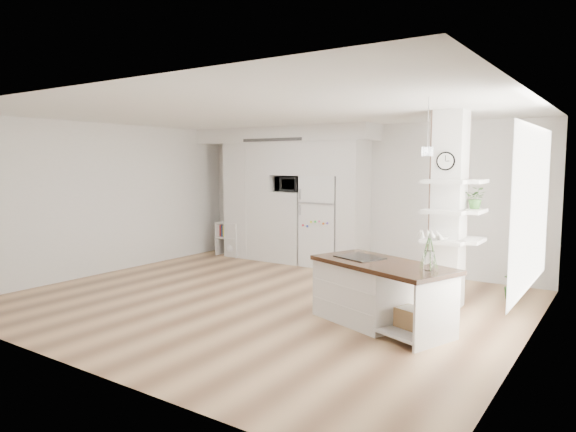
% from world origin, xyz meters
% --- Properties ---
extents(floor, '(7.00, 6.00, 0.01)m').
position_xyz_m(floor, '(0.00, 0.00, 0.00)').
color(floor, tan).
rests_on(floor, ground).
extents(room, '(7.04, 6.04, 2.72)m').
position_xyz_m(room, '(0.00, 0.00, 1.86)').
color(room, white).
rests_on(room, ground).
extents(cabinet_wall, '(4.00, 0.71, 2.70)m').
position_xyz_m(cabinet_wall, '(-1.45, 2.67, 1.51)').
color(cabinet_wall, silver).
rests_on(cabinet_wall, floor).
extents(refrigerator, '(0.78, 0.69, 1.75)m').
position_xyz_m(refrigerator, '(-0.53, 2.68, 0.88)').
color(refrigerator, white).
rests_on(refrigerator, floor).
extents(column, '(0.69, 0.90, 2.70)m').
position_xyz_m(column, '(2.38, 1.13, 1.35)').
color(column, silver).
rests_on(column, floor).
extents(window, '(0.00, 2.40, 2.40)m').
position_xyz_m(window, '(3.48, 0.30, 1.50)').
color(window, white).
rests_on(window, room).
extents(pendant_light, '(0.12, 0.12, 0.10)m').
position_xyz_m(pendant_light, '(1.70, 0.15, 2.12)').
color(pendant_light, white).
rests_on(pendant_light, room).
extents(kitchen_island, '(1.96, 1.41, 1.37)m').
position_xyz_m(kitchen_island, '(1.74, -0.07, 0.42)').
color(kitchen_island, silver).
rests_on(kitchen_island, floor).
extents(bookshelf, '(0.62, 0.37, 0.72)m').
position_xyz_m(bookshelf, '(-2.71, 2.50, 0.31)').
color(bookshelf, silver).
rests_on(bookshelf, floor).
extents(floor_plant_a, '(0.29, 0.25, 0.44)m').
position_xyz_m(floor_plant_a, '(2.23, 1.43, 0.22)').
color(floor_plant_a, '#326227').
rests_on(floor_plant_a, floor).
extents(floor_plant_b, '(0.28, 0.28, 0.42)m').
position_xyz_m(floor_plant_b, '(3.00, 2.09, 0.21)').
color(floor_plant_b, '#326227').
rests_on(floor_plant_b, floor).
extents(microwave, '(0.54, 0.37, 0.30)m').
position_xyz_m(microwave, '(-1.27, 2.62, 1.57)').
color(microwave, '#2D2D2D').
rests_on(microwave, cabinet_wall).
extents(shelf_plant, '(0.27, 0.23, 0.30)m').
position_xyz_m(shelf_plant, '(2.63, 1.30, 1.52)').
color(shelf_plant, '#326227').
rests_on(shelf_plant, column).
extents(decor_bowl, '(0.22, 0.22, 0.05)m').
position_xyz_m(decor_bowl, '(2.30, 0.90, 1.00)').
color(decor_bowl, white).
rests_on(decor_bowl, column).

